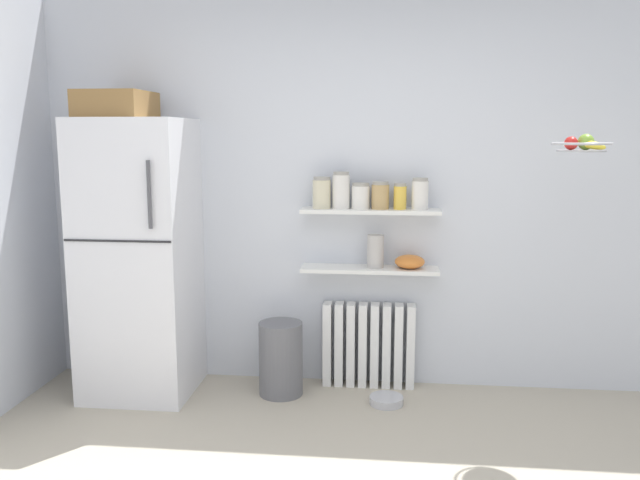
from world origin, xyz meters
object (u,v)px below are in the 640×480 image
object	(u,v)px
storage_jar_4	(400,196)
storage_jar_1	(341,190)
storage_jar_5	(420,194)
vase	(375,251)
shelf_bowl	(410,262)
hanging_fruit_basket	(582,145)
trash_bin	(281,359)
pet_food_bowl	(386,400)
storage_jar_3	(380,196)
radiator	(369,345)
storage_jar_2	(361,196)
refrigerator	(138,253)
storage_jar_0	(322,193)

from	to	relation	value
storage_jar_4	storage_jar_1	bearing A→B (deg)	180.00
storage_jar_4	storage_jar_5	bearing A→B (deg)	-0.00
vase	shelf_bowl	world-z (taller)	vase
storage_jar_4	hanging_fruit_basket	size ratio (longest dim) A/B	0.53
trash_bin	hanging_fruit_basket	bearing A→B (deg)	-9.71
storage_jar_4	pet_food_bowl	xyz separation A→B (m)	(-0.07, -0.27, -1.27)
trash_bin	storage_jar_3	bearing A→B (deg)	15.94
radiator	pet_food_bowl	size ratio (longest dim) A/B	2.88
radiator	trash_bin	distance (m)	0.61
storage_jar_2	hanging_fruit_basket	xyz separation A→B (m)	(1.23, -0.48, 0.34)
trash_bin	pet_food_bowl	bearing A→B (deg)	-7.80
refrigerator	storage_jar_5	size ratio (longest dim) A/B	9.64
refrigerator	vase	size ratio (longest dim) A/B	9.03
radiator	storage_jar_2	world-z (taller)	storage_jar_2
radiator	storage_jar_0	distance (m)	1.08
storage_jar_1	storage_jar_3	world-z (taller)	storage_jar_1
storage_jar_0	refrigerator	bearing A→B (deg)	-169.75
trash_bin	hanging_fruit_basket	size ratio (longest dim) A/B	1.51
refrigerator	pet_food_bowl	xyz separation A→B (m)	(1.61, -0.06, -0.91)
storage_jar_1	vase	bearing A→B (deg)	-0.00
shelf_bowl	storage_jar_0	bearing A→B (deg)	180.00
storage_jar_0	trash_bin	size ratio (longest dim) A/B	0.42
radiator	storage_jar_0	world-z (taller)	storage_jar_0
trash_bin	vase	bearing A→B (deg)	16.58
storage_jar_0	pet_food_bowl	size ratio (longest dim) A/B	0.96
storage_jar_0	pet_food_bowl	world-z (taller)	storage_jar_0
storage_jar_1	shelf_bowl	world-z (taller)	storage_jar_1
storage_jar_2	pet_food_bowl	world-z (taller)	storage_jar_2
hanging_fruit_basket	vase	bearing A→B (deg)	157.13
storage_jar_0	hanging_fruit_basket	bearing A→B (deg)	-17.80
storage_jar_0	storage_jar_2	distance (m)	0.25
storage_jar_1	storage_jar_2	bearing A→B (deg)	-0.00
pet_food_bowl	radiator	bearing A→B (deg)	112.32
refrigerator	hanging_fruit_basket	size ratio (longest dim) A/B	6.11
vase	hanging_fruit_basket	xyz separation A→B (m)	(1.13, -0.48, 0.70)
radiator	trash_bin	xyz separation A→B (m)	(-0.57, -0.21, -0.04)
radiator	pet_food_bowl	distance (m)	0.42
radiator	vase	size ratio (longest dim) A/B	2.84
storage_jar_4	shelf_bowl	xyz separation A→B (m)	(0.07, -0.00, -0.43)
storage_jar_2	storage_jar_5	xyz separation A→B (m)	(0.38, 0.00, 0.02)
storage_jar_1	storage_jar_2	world-z (taller)	storage_jar_1
radiator	storage_jar_3	size ratio (longest dim) A/B	3.46
refrigerator	storage_jar_0	distance (m)	1.25
storage_jar_0	trash_bin	xyz separation A→B (m)	(-0.25, -0.18, -1.07)
refrigerator	trash_bin	xyz separation A→B (m)	(0.92, 0.03, -0.69)
storage_jar_1	storage_jar_4	world-z (taller)	storage_jar_1
storage_jar_1	shelf_bowl	xyz separation A→B (m)	(0.45, -0.00, -0.46)
storage_jar_4	radiator	bearing A→B (deg)	171.03
storage_jar_3	trash_bin	size ratio (longest dim) A/B	0.37
storage_jar_0	shelf_bowl	size ratio (longest dim) A/B	1.05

